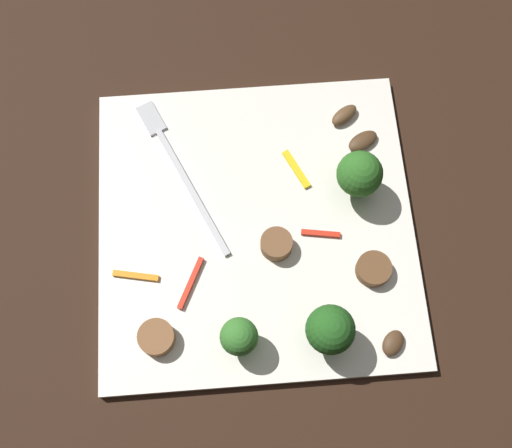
{
  "coord_description": "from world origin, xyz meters",
  "views": [
    {
      "loc": [
        -0.21,
        0.02,
        0.59
      ],
      "look_at": [
        0.0,
        0.0,
        0.01
      ],
      "focal_mm": 46.0,
      "sensor_mm": 36.0,
      "label": 1
    }
  ],
  "objects_px": {
    "mushroom_2": "(344,115)",
    "pepper_strip_2": "(296,169)",
    "broccoli_floret_0": "(330,330)",
    "plate": "(256,226)",
    "mushroom_1": "(393,343)",
    "sausage_slice_1": "(373,269)",
    "broccoli_floret_1": "(239,337)",
    "mushroom_0": "(363,141)",
    "fork": "(177,165)",
    "pepper_strip_1": "(136,276)",
    "pepper_strip_3": "(321,234)",
    "sausage_slice_2": "(156,338)",
    "pepper_strip_0": "(191,283)",
    "sausage_slice_0": "(276,244)",
    "broccoli_floret_2": "(360,174)"
  },
  "relations": [
    {
      "from": "pepper_strip_3",
      "to": "sausage_slice_0",
      "type": "bearing_deg",
      "value": 102.11
    },
    {
      "from": "broccoli_floret_1",
      "to": "mushroom_1",
      "type": "height_order",
      "value": "broccoli_floret_1"
    },
    {
      "from": "sausage_slice_2",
      "to": "sausage_slice_0",
      "type": "bearing_deg",
      "value": -55.4
    },
    {
      "from": "pepper_strip_1",
      "to": "sausage_slice_1",
      "type": "bearing_deg",
      "value": -92.99
    },
    {
      "from": "sausage_slice_0",
      "to": "mushroom_0",
      "type": "height_order",
      "value": "sausage_slice_0"
    },
    {
      "from": "fork",
      "to": "broccoli_floret_2",
      "type": "height_order",
      "value": "broccoli_floret_2"
    },
    {
      "from": "broccoli_floret_0",
      "to": "sausage_slice_1",
      "type": "xyz_separation_m",
      "value": [
        0.06,
        -0.05,
        -0.03
      ]
    },
    {
      "from": "sausage_slice_0",
      "to": "mushroom_1",
      "type": "distance_m",
      "value": 0.14
    },
    {
      "from": "mushroom_0",
      "to": "fork",
      "type": "bearing_deg",
      "value": 93.46
    },
    {
      "from": "sausage_slice_1",
      "to": "pepper_strip_1",
      "type": "relative_size",
      "value": 0.76
    },
    {
      "from": "broccoli_floret_1",
      "to": "pepper_strip_3",
      "type": "distance_m",
      "value": 0.13
    },
    {
      "from": "broccoli_floret_0",
      "to": "mushroom_2",
      "type": "xyz_separation_m",
      "value": [
        0.22,
        -0.04,
        -0.03
      ]
    },
    {
      "from": "pepper_strip_1",
      "to": "pepper_strip_3",
      "type": "xyz_separation_m",
      "value": [
        0.03,
        -0.17,
        0.0
      ]
    },
    {
      "from": "mushroom_0",
      "to": "pepper_strip_2",
      "type": "xyz_separation_m",
      "value": [
        -0.02,
        0.07,
        -0.0
      ]
    },
    {
      "from": "sausage_slice_1",
      "to": "mushroom_2",
      "type": "relative_size",
      "value": 1.06
    },
    {
      "from": "plate",
      "to": "sausage_slice_1",
      "type": "distance_m",
      "value": 0.12
    },
    {
      "from": "plate",
      "to": "mushroom_0",
      "type": "bearing_deg",
      "value": -55.28
    },
    {
      "from": "broccoli_floret_2",
      "to": "sausage_slice_1",
      "type": "xyz_separation_m",
      "value": [
        -0.08,
        -0.01,
        -0.03
      ]
    },
    {
      "from": "fork",
      "to": "pepper_strip_1",
      "type": "xyz_separation_m",
      "value": [
        -0.11,
        0.04,
        0.0
      ]
    },
    {
      "from": "sausage_slice_0",
      "to": "sausage_slice_2",
      "type": "distance_m",
      "value": 0.14
    },
    {
      "from": "broccoli_floret_1",
      "to": "broccoli_floret_2",
      "type": "xyz_separation_m",
      "value": [
        0.14,
        -0.12,
        0.01
      ]
    },
    {
      "from": "broccoli_floret_0",
      "to": "broccoli_floret_1",
      "type": "relative_size",
      "value": 1.26
    },
    {
      "from": "sausage_slice_2",
      "to": "pepper_strip_0",
      "type": "bearing_deg",
      "value": -33.34
    },
    {
      "from": "broccoli_floret_2",
      "to": "mushroom_1",
      "type": "distance_m",
      "value": 0.15
    },
    {
      "from": "sausage_slice_0",
      "to": "mushroom_2",
      "type": "height_order",
      "value": "sausage_slice_0"
    },
    {
      "from": "mushroom_1",
      "to": "pepper_strip_1",
      "type": "xyz_separation_m",
      "value": [
        0.08,
        0.23,
        -0.0
      ]
    },
    {
      "from": "mushroom_1",
      "to": "pepper_strip_1",
      "type": "distance_m",
      "value": 0.24
    },
    {
      "from": "broccoli_floret_1",
      "to": "pepper_strip_3",
      "type": "relative_size",
      "value": 1.24
    },
    {
      "from": "mushroom_2",
      "to": "pepper_strip_1",
      "type": "distance_m",
      "value": 0.26
    },
    {
      "from": "mushroom_2",
      "to": "pepper_strip_2",
      "type": "relative_size",
      "value": 0.7
    },
    {
      "from": "plate",
      "to": "mushroom_1",
      "type": "relative_size",
      "value": 11.99
    },
    {
      "from": "plate",
      "to": "pepper_strip_2",
      "type": "relative_size",
      "value": 6.8
    },
    {
      "from": "broccoli_floret_0",
      "to": "pepper_strip_3",
      "type": "xyz_separation_m",
      "value": [
        0.1,
        -0.01,
        -0.03
      ]
    },
    {
      "from": "mushroom_0",
      "to": "mushroom_1",
      "type": "xyz_separation_m",
      "value": [
        -0.2,
        -0.0,
        0.0
      ]
    },
    {
      "from": "broccoli_floret_0",
      "to": "mushroom_2",
      "type": "bearing_deg",
      "value": -10.94
    },
    {
      "from": "pepper_strip_2",
      "to": "mushroom_0",
      "type": "bearing_deg",
      "value": -70.41
    },
    {
      "from": "pepper_strip_0",
      "to": "sausage_slice_0",
      "type": "bearing_deg",
      "value": -70.0
    },
    {
      "from": "broccoli_floret_1",
      "to": "sausage_slice_0",
      "type": "xyz_separation_m",
      "value": [
        0.09,
        -0.04,
        -0.02
      ]
    },
    {
      "from": "fork",
      "to": "pepper_strip_3",
      "type": "relative_size",
      "value": 4.63
    },
    {
      "from": "broccoli_floret_0",
      "to": "mushroom_1",
      "type": "relative_size",
      "value": 2.32
    },
    {
      "from": "fork",
      "to": "pepper_strip_1",
      "type": "bearing_deg",
      "value": 134.39
    },
    {
      "from": "mushroom_2",
      "to": "pepper_strip_2",
      "type": "distance_m",
      "value": 0.08
    },
    {
      "from": "mushroom_0",
      "to": "mushroom_2",
      "type": "bearing_deg",
      "value": 27.0
    },
    {
      "from": "plate",
      "to": "mushroom_1",
      "type": "distance_m",
      "value": 0.17
    },
    {
      "from": "broccoli_floret_0",
      "to": "mushroom_2",
      "type": "relative_size",
      "value": 1.89
    },
    {
      "from": "sausage_slice_0",
      "to": "sausage_slice_1",
      "type": "bearing_deg",
      "value": -109.12
    },
    {
      "from": "sausage_slice_0",
      "to": "pepper_strip_3",
      "type": "bearing_deg",
      "value": -77.89
    },
    {
      "from": "pepper_strip_2",
      "to": "mushroom_1",
      "type": "bearing_deg",
      "value": -158.55
    },
    {
      "from": "sausage_slice_1",
      "to": "pepper_strip_0",
      "type": "distance_m",
      "value": 0.17
    },
    {
      "from": "sausage_slice_2",
      "to": "mushroom_2",
      "type": "relative_size",
      "value": 1.07
    }
  ]
}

